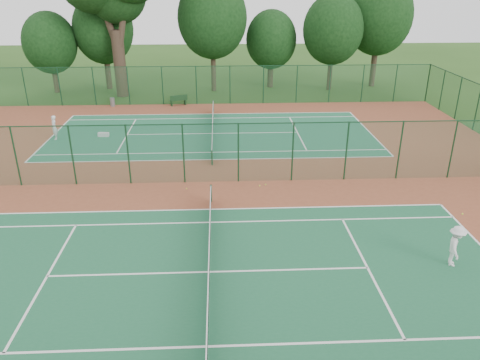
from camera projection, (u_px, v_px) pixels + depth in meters
name	position (u px, v px, depth m)	size (l,w,h in m)	color
ground	(212.00, 182.00, 26.93)	(120.00, 120.00, 0.00)	#284F18
red_pad	(212.00, 182.00, 26.93)	(40.00, 36.00, 0.01)	brown
court_near	(210.00, 272.00, 18.68)	(23.77, 10.97, 0.01)	#1D5B39
court_far	(213.00, 134.00, 35.16)	(23.77, 10.97, 0.01)	#1F6442
fence_north	(213.00, 85.00, 42.71)	(40.00, 0.09, 3.50)	#1A4F2C
fence_divider	(211.00, 153.00, 26.22)	(40.00, 0.09, 3.50)	#194C32
tennis_net_near	(209.00, 261.00, 18.47)	(0.10, 12.90, 0.97)	#14371B
tennis_net_far	(213.00, 127.00, 34.95)	(0.10, 12.90, 0.97)	#163D20
player_near	(456.00, 246.00, 18.82)	(1.13, 0.65, 1.75)	silver
player_far	(54.00, 128.00, 33.60)	(0.64, 0.42, 1.74)	silver
trash_bin	(113.00, 102.00, 42.46)	(0.43, 0.43, 0.77)	slate
bench	(178.00, 100.00, 42.63)	(1.66, 1.00, 0.98)	black
kit_bag	(104.00, 135.00, 34.47)	(0.79, 0.30, 0.30)	silver
stray_ball_a	(260.00, 186.00, 26.32)	(0.07, 0.07, 0.07)	#CCEB36
stray_ball_b	(266.00, 185.00, 26.46)	(0.07, 0.07, 0.07)	#ACC72E
stray_ball_c	(186.00, 189.00, 25.96)	(0.07, 0.07, 0.07)	#C3D631
evergreen_row	(219.00, 89.00, 49.15)	(39.00, 5.00, 12.00)	black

